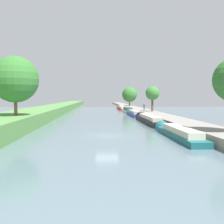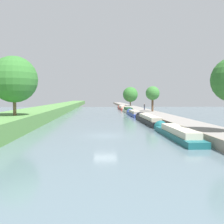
# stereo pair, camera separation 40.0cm
# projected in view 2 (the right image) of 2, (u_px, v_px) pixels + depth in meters

# --- Properties ---
(ground_plane) EXTENTS (160.00, 160.00, 0.00)m
(ground_plane) POSITION_uv_depth(u_px,v_px,m) (105.00, 136.00, 27.70)
(ground_plane) COLOR slate
(right_towpath) EXTENTS (4.22, 260.00, 0.92)m
(right_towpath) POSITION_uv_depth(u_px,v_px,m) (204.00, 131.00, 28.28)
(right_towpath) COLOR gray
(right_towpath) RESTS_ON ground_plane
(stone_quay) EXTENTS (0.25, 260.00, 0.97)m
(stone_quay) POSITION_uv_depth(u_px,v_px,m) (184.00, 131.00, 28.16)
(stone_quay) COLOR gray
(stone_quay) RESTS_ON ground_plane
(narrowboat_teal) EXTENTS (1.88, 12.88, 1.79)m
(narrowboat_teal) POSITION_uv_depth(u_px,v_px,m) (175.00, 132.00, 26.94)
(narrowboat_teal) COLOR #195B60
(narrowboat_teal) RESTS_ON ground_plane
(narrowboat_black) EXTENTS (1.83, 16.17, 1.81)m
(narrowboat_black) POSITION_uv_depth(u_px,v_px,m) (148.00, 119.00, 41.99)
(narrowboat_black) COLOR black
(narrowboat_black) RESTS_ON ground_plane
(narrowboat_blue) EXTENTS (1.94, 13.96, 1.84)m
(narrowboat_blue) POSITION_uv_depth(u_px,v_px,m) (134.00, 113.00, 58.10)
(narrowboat_blue) COLOR #283D93
(narrowboat_blue) RESTS_ON ground_plane
(narrowboat_cream) EXTENTS (1.92, 12.50, 1.96)m
(narrowboat_cream) POSITION_uv_depth(u_px,v_px,m) (128.00, 110.00, 71.17)
(narrowboat_cream) COLOR beige
(narrowboat_cream) RESTS_ON ground_plane
(narrowboat_red) EXTENTS (1.95, 15.43, 1.92)m
(narrowboat_red) POSITION_uv_depth(u_px,v_px,m) (122.00, 108.00, 86.80)
(narrowboat_red) COLOR maroon
(narrowboat_red) RESTS_ON ground_plane
(tree_rightbank_midnear) EXTENTS (3.22, 3.22, 5.85)m
(tree_rightbank_midnear) POSITION_uv_depth(u_px,v_px,m) (153.00, 93.00, 58.27)
(tree_rightbank_midnear) COLOR brown
(tree_rightbank_midnear) RESTS_ON right_towpath
(tree_rightbank_midfar) EXTENTS (5.75, 5.75, 7.18)m
(tree_rightbank_midfar) POSITION_uv_depth(u_px,v_px,m) (130.00, 95.00, 96.67)
(tree_rightbank_midfar) COLOR brown
(tree_rightbank_midfar) RESTS_ON right_towpath
(tree_leftbank_downstream) EXTENTS (5.85, 5.85, 7.49)m
(tree_leftbank_downstream) POSITION_uv_depth(u_px,v_px,m) (14.00, 79.00, 31.60)
(tree_leftbank_downstream) COLOR brown
(tree_leftbank_downstream) RESTS_ON left_grassy_bank
(person_walking) EXTENTS (0.34, 0.34, 1.66)m
(person_walking) POSITION_uv_depth(u_px,v_px,m) (144.00, 107.00, 65.17)
(person_walking) COLOR #282D42
(person_walking) RESTS_ON right_towpath
(mooring_bollard_far) EXTENTS (0.16, 0.16, 0.45)m
(mooring_bollard_far) POSITION_uv_depth(u_px,v_px,m) (125.00, 105.00, 93.81)
(mooring_bollard_far) COLOR black
(mooring_bollard_far) RESTS_ON right_towpath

